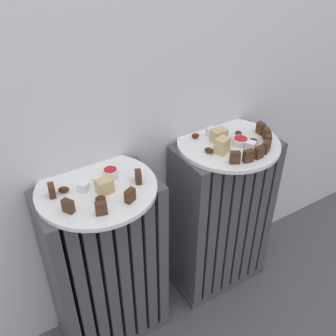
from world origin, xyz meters
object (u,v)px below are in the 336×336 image
radiator_left (107,269)px  fork (234,138)px  radiator_right (221,218)px  plate_left (97,188)px  jam_bowl_left (111,173)px  plate_right (228,143)px  jam_bowl_right (240,141)px

radiator_left → fork: fork is taller
radiator_right → fork: bearing=12.3°
radiator_left → plate_left: plate_left is taller
radiator_left → jam_bowl_left: size_ratio=14.44×
radiator_left → plate_right: 0.52m
plate_right → jam_bowl_left: jam_bowl_left is taller
plate_right → fork: 0.03m
plate_left → jam_bowl_left: bearing=17.8°
radiator_right → jam_bowl_left: (-0.38, 0.02, 0.32)m
plate_left → fork: 0.45m
plate_right → jam_bowl_left: size_ratio=7.66×
radiator_right → radiator_left: bearing=180.0°
fork → jam_bowl_left: bearing=178.6°
radiator_right → fork: (0.03, 0.01, 0.31)m
jam_bowl_left → jam_bowl_right: size_ratio=0.84×
radiator_right → plate_right: plate_right is taller
radiator_right → fork: size_ratio=5.58×
plate_left → jam_bowl_right: (0.44, -0.03, 0.02)m
radiator_left → jam_bowl_left: 0.33m
radiator_left → plate_right: (0.42, 0.00, 0.30)m
jam_bowl_right → fork: jam_bowl_right is taller
plate_right → jam_bowl_left: bearing=177.7°
fork → plate_left: bearing=-179.3°
jam_bowl_left → fork: bearing=-1.4°
radiator_left → jam_bowl_left: bearing=17.8°
plate_left → jam_bowl_left: size_ratio=7.66×
radiator_right → jam_bowl_left: jam_bowl_left is taller
plate_right → jam_bowl_right: (0.02, -0.03, 0.02)m
plate_right → radiator_right: bearing=-116.6°
jam_bowl_right → fork: (0.01, 0.04, -0.01)m
radiator_right → jam_bowl_left: 0.50m
plate_left → jam_bowl_right: 0.44m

